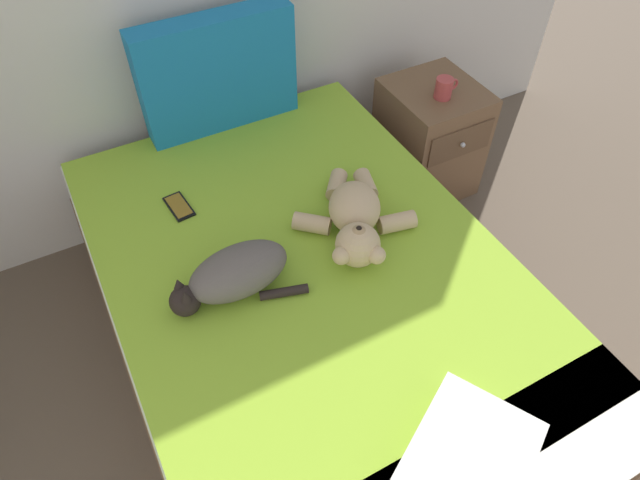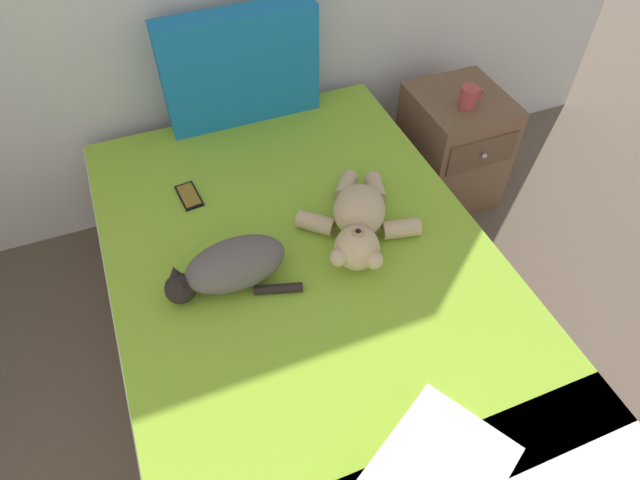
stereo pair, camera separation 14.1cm
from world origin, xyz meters
name	(u,v)px [view 2 (the right image)]	position (x,y,z in m)	size (l,w,h in m)	color
bed	(310,314)	(1.66, 3.50, 0.27)	(1.35, 2.02, 0.55)	brown
patterned_cushion	(240,68)	(1.71, 4.42, 0.79)	(0.66, 0.13, 0.48)	#1972AD
cat	(230,267)	(1.40, 3.54, 0.62)	(0.43, 0.25, 0.15)	#59514C
teddy_bear	(358,222)	(1.87, 3.57, 0.62)	(0.42, 0.51, 0.17)	tan
cell_phone	(189,196)	(1.36, 4.00, 0.56)	(0.09, 0.15, 0.01)	black
nightstand	(452,147)	(2.67, 4.16, 0.29)	(0.42, 0.47, 0.57)	brown
mug	(469,97)	(2.66, 4.10, 0.62)	(0.12, 0.08, 0.09)	#B23F3F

